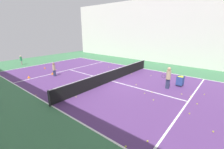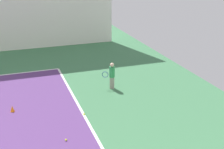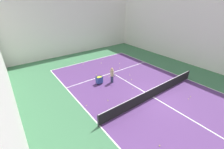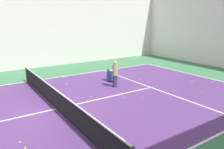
# 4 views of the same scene
# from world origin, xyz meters

# --- Properties ---
(ground_plane) EXTENTS (35.48, 35.48, 0.00)m
(ground_plane) POSITION_xyz_m (0.00, 0.00, 0.00)
(ground_plane) COLOR #3D754C
(court_playing_area) EXTENTS (11.57, 22.76, 0.00)m
(court_playing_area) POSITION_xyz_m (0.00, 0.00, 0.00)
(court_playing_area) COLOR #563370
(court_playing_area) RESTS_ON ground
(line_baseline_far) EXTENTS (11.57, 0.10, 0.00)m
(line_baseline_far) POSITION_xyz_m (0.00, 11.38, 0.01)
(line_baseline_far) COLOR white
(line_baseline_far) RESTS_ON ground
(line_sideline_left) EXTENTS (0.10, 22.76, 0.00)m
(line_sideline_left) POSITION_xyz_m (-5.78, 0.00, 0.01)
(line_sideline_left) COLOR white
(line_sideline_left) RESTS_ON ground
(line_service_far) EXTENTS (11.57, 0.10, 0.00)m
(line_service_far) POSITION_xyz_m (0.00, 6.26, 0.01)
(line_service_far) COLOR white
(line_service_far) RESTS_ON ground
(line_centre_service) EXTENTS (0.10, 12.52, 0.00)m
(line_centre_service) POSITION_xyz_m (0.00, 0.00, 0.01)
(line_centre_service) COLOR white
(line_centre_service) RESTS_ON ground
(hall_enclosure_left) EXTENTS (0.15, 31.78, 8.41)m
(hall_enclosure_left) POSITION_xyz_m (-10.22, 0.00, 4.21)
(hall_enclosure_left) COLOR silver
(hall_enclosure_left) RESTS_ON ground
(tennis_net) EXTENTS (11.87, 0.10, 1.03)m
(tennis_net) POSITION_xyz_m (0.00, 0.00, 0.53)
(tennis_net) COLOR #2D2D33
(tennis_net) RESTS_ON ground
(coach_at_net) EXTENTS (0.38, 0.67, 1.71)m
(coach_at_net) POSITION_xyz_m (-1.38, 4.41, 0.98)
(coach_at_net) COLOR #2D3351
(coach_at_net) RESTS_ON ground
(ball_cart) EXTENTS (0.63, 0.49, 0.83)m
(ball_cart) POSITION_xyz_m (-2.61, 5.00, 0.59)
(ball_cart) COLOR #2D478C
(ball_cart) RESTS_ON ground
(tennis_ball_0) EXTENTS (0.07, 0.07, 0.07)m
(tennis_ball_0) POSITION_xyz_m (0.14, 3.85, 0.04)
(tennis_ball_0) COLOR yellow
(tennis_ball_0) RESTS_ON ground
(tennis_ball_1) EXTENTS (0.07, 0.07, 0.07)m
(tennis_ball_1) POSITION_xyz_m (4.11, 0.20, 0.04)
(tennis_ball_1) COLOR yellow
(tennis_ball_1) RESTS_ON ground
(tennis_ball_2) EXTENTS (0.07, 0.07, 0.07)m
(tennis_ball_2) POSITION_xyz_m (-0.48, 2.18, 0.04)
(tennis_ball_2) COLOR yellow
(tennis_ball_2) RESTS_ON ground
(tennis_ball_3) EXTENTS (0.07, 0.07, 0.07)m
(tennis_ball_3) POSITION_xyz_m (2.73, -2.05, 0.04)
(tennis_ball_3) COLOR yellow
(tennis_ball_3) RESTS_ON ground
(tennis_ball_4) EXTENTS (0.07, 0.07, 0.07)m
(tennis_ball_4) POSITION_xyz_m (0.62, 9.56, 0.04)
(tennis_ball_4) COLOR yellow
(tennis_ball_4) RESTS_ON ground
(tennis_ball_5) EXTENTS (0.07, 0.07, 0.07)m
(tennis_ball_5) POSITION_xyz_m (0.67, 9.64, 0.04)
(tennis_ball_5) COLOR yellow
(tennis_ball_5) RESTS_ON ground
(tennis_ball_6) EXTENTS (0.07, 0.07, 0.07)m
(tennis_ball_6) POSITION_xyz_m (-3.62, 2.02, 0.04)
(tennis_ball_6) COLOR yellow
(tennis_ball_6) RESTS_ON ground
(tennis_ball_7) EXTENTS (0.07, 0.07, 0.07)m
(tennis_ball_7) POSITION_xyz_m (-1.49, 10.99, 0.04)
(tennis_ball_7) COLOR yellow
(tennis_ball_7) RESTS_ON ground
(tennis_ball_8) EXTENTS (0.07, 0.07, 0.07)m
(tennis_ball_8) POSITION_xyz_m (2.50, 7.88, 0.04)
(tennis_ball_8) COLOR yellow
(tennis_ball_8) RESTS_ON ground
(tennis_ball_11) EXTENTS (0.07, 0.07, 0.07)m
(tennis_ball_11) POSITION_xyz_m (2.25, -2.12, 0.04)
(tennis_ball_11) COLOR yellow
(tennis_ball_11) RESTS_ON ground
(tennis_ball_14) EXTENTS (0.07, 0.07, 0.07)m
(tennis_ball_14) POSITION_xyz_m (1.25, 4.47, 0.04)
(tennis_ball_14) COLOR yellow
(tennis_ball_14) RESTS_ON ground
(tennis_ball_15) EXTENTS (0.07, 0.07, 0.07)m
(tennis_ball_15) POSITION_xyz_m (-5.47, 2.53, 0.04)
(tennis_ball_15) COLOR yellow
(tennis_ball_15) RESTS_ON ground
(tennis_ball_16) EXTENTS (0.07, 0.07, 0.07)m
(tennis_ball_16) POSITION_xyz_m (-2.31, 11.93, 0.04)
(tennis_ball_16) COLOR yellow
(tennis_ball_16) RESTS_ON ground
(tennis_ball_17) EXTENTS (0.07, 0.07, 0.07)m
(tennis_ball_17) POSITION_xyz_m (-0.88, 6.20, 0.04)
(tennis_ball_17) COLOR yellow
(tennis_ball_17) RESTS_ON ground
(tennis_ball_20) EXTENTS (0.07, 0.07, 0.07)m
(tennis_ball_20) POSITION_xyz_m (-0.89, 5.63, 0.04)
(tennis_ball_20) COLOR yellow
(tennis_ball_20) RESTS_ON ground
(tennis_ball_21) EXTENTS (0.07, 0.07, 0.07)m
(tennis_ball_21) POSITION_xyz_m (-1.62, 10.73, 0.04)
(tennis_ball_21) COLOR yellow
(tennis_ball_21) RESTS_ON ground
(tennis_ball_22) EXTENTS (0.07, 0.07, 0.07)m
(tennis_ball_22) POSITION_xyz_m (-2.90, 0.22, 0.04)
(tennis_ball_22) COLOR yellow
(tennis_ball_22) RESTS_ON ground
(tennis_ball_23) EXTENTS (0.07, 0.07, 0.07)m
(tennis_ball_23) POSITION_xyz_m (0.04, 6.77, 0.04)
(tennis_ball_23) COLOR yellow
(tennis_ball_23) RESTS_ON ground
(tennis_ball_24) EXTENTS (0.07, 0.07, 0.07)m
(tennis_ball_24) POSITION_xyz_m (1.55, 6.68, 0.04)
(tennis_ball_24) COLOR yellow
(tennis_ball_24) RESTS_ON ground
(tennis_ball_25) EXTENTS (0.07, 0.07, 0.07)m
(tennis_ball_25) POSITION_xyz_m (4.91, 5.87, 0.04)
(tennis_ball_25) COLOR yellow
(tennis_ball_25) RESTS_ON ground
(tennis_ball_28) EXTENTS (0.07, 0.07, 0.07)m
(tennis_ball_28) POSITION_xyz_m (1.51, 10.65, 0.04)
(tennis_ball_28) COLOR yellow
(tennis_ball_28) RESTS_ON ground
(tennis_ball_30) EXTENTS (0.07, 0.07, 0.07)m
(tennis_ball_30) POSITION_xyz_m (-1.85, 6.88, 0.04)
(tennis_ball_30) COLOR yellow
(tennis_ball_30) RESTS_ON ground
(tennis_ball_31) EXTENTS (0.07, 0.07, 0.07)m
(tennis_ball_31) POSITION_xyz_m (0.65, 3.53, 0.04)
(tennis_ball_31) COLOR yellow
(tennis_ball_31) RESTS_ON ground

